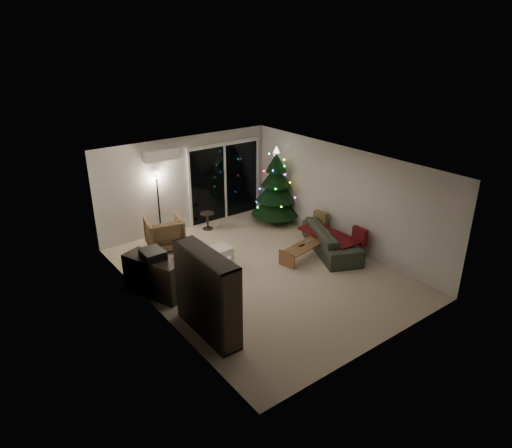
% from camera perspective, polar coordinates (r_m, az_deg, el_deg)
% --- Properties ---
extents(room, '(6.50, 7.51, 2.60)m').
position_cam_1_polar(room, '(11.17, -2.21, 2.18)').
color(room, beige).
rests_on(room, ground).
extents(bookshelf, '(0.42, 1.57, 1.56)m').
position_cam_1_polar(bookshelf, '(7.95, -7.32, -9.09)').
color(bookshelf, black).
rests_on(bookshelf, floor).
extents(media_cabinet, '(0.93, 1.39, 0.81)m').
position_cam_1_polar(media_cabinet, '(9.51, -12.54, -6.36)').
color(media_cabinet, black).
rests_on(media_cabinet, floor).
extents(stereo, '(0.41, 0.49, 0.17)m').
position_cam_1_polar(stereo, '(9.28, -12.80, -3.70)').
color(stereo, black).
rests_on(stereo, media_cabinet).
extents(armchair, '(1.03, 1.04, 0.80)m').
position_cam_1_polar(armchair, '(11.43, -11.36, -1.13)').
color(armchair, brown).
rests_on(armchair, floor).
extents(ottoman, '(0.47, 0.47, 0.41)m').
position_cam_1_polar(ottoman, '(10.58, -4.45, -3.92)').
color(ottoman, silver).
rests_on(ottoman, floor).
extents(cardboard_box_a, '(0.46, 0.37, 0.30)m').
position_cam_1_polar(cardboard_box_a, '(9.45, -7.99, -8.00)').
color(cardboard_box_a, white).
rests_on(cardboard_box_a, floor).
extents(cardboard_box_b, '(0.46, 0.44, 0.26)m').
position_cam_1_polar(cardboard_box_b, '(10.37, -4.08, -4.97)').
color(cardboard_box_b, white).
rests_on(cardboard_box_b, floor).
extents(side_table, '(0.46, 0.46, 0.47)m').
position_cam_1_polar(side_table, '(12.41, -6.08, 0.38)').
color(side_table, black).
rests_on(side_table, floor).
extents(floor_lamp, '(0.27, 0.27, 1.69)m').
position_cam_1_polar(floor_lamp, '(11.99, -12.05, 2.29)').
color(floor_lamp, black).
rests_on(floor_lamp, floor).
extents(sofa, '(1.64, 2.27, 0.62)m').
position_cam_1_polar(sofa, '(11.24, 9.41, -1.88)').
color(sofa, '#30342D').
rests_on(sofa, floor).
extents(sofa_throw, '(0.66, 1.53, 0.05)m').
position_cam_1_polar(sofa_throw, '(11.12, 9.10, -1.37)').
color(sofa_throw, '#520D11').
rests_on(sofa_throw, sofa).
extents(cushion_a, '(0.16, 0.42, 0.41)m').
position_cam_1_polar(cushion_a, '(11.72, 8.08, 0.60)').
color(cushion_a, olive).
rests_on(cushion_a, sofa).
extents(cushion_b, '(0.15, 0.41, 0.41)m').
position_cam_1_polar(cushion_b, '(10.93, 12.85, -1.49)').
color(cushion_b, '#520D11').
rests_on(cushion_b, sofa).
extents(coffee_table, '(1.33, 0.68, 0.40)m').
position_cam_1_polar(coffee_table, '(10.78, 6.31, -3.47)').
color(coffee_table, olive).
rests_on(coffee_table, floor).
extents(remote_a, '(0.16, 0.05, 0.02)m').
position_cam_1_polar(remote_a, '(10.60, 5.76, -2.67)').
color(remote_a, black).
rests_on(remote_a, coffee_table).
extents(remote_b, '(0.15, 0.09, 0.02)m').
position_cam_1_polar(remote_b, '(10.79, 6.57, -2.23)').
color(remote_b, slate).
rests_on(remote_b, coffee_table).
extents(christmas_tree, '(1.54, 1.54, 2.17)m').
position_cam_1_polar(christmas_tree, '(12.54, 2.48, 4.88)').
color(christmas_tree, black).
rests_on(christmas_tree, floor).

